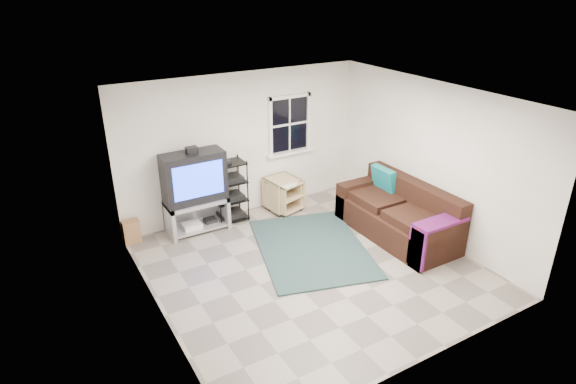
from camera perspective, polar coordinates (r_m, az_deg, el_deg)
room at (r=9.05m, az=0.19°, el=7.58°), size 4.60×4.62×4.60m
tv_unit at (r=8.26m, az=-11.02°, el=0.75°), size 1.04×0.52×1.53m
av_rack at (r=8.65m, az=-6.91°, el=-0.32°), size 0.58×0.42×1.15m
side_table_left at (r=9.08m, az=-0.90°, el=-0.03°), size 0.60×0.60×0.63m
side_table_right at (r=9.02m, az=-0.48°, el=-0.17°), size 0.66×0.66×0.62m
sofa at (r=8.37m, az=13.00°, el=-2.79°), size 0.98×2.21×1.01m
shag_rug at (r=7.92m, az=2.83°, el=-6.59°), size 2.23×2.66×0.03m
paper_bag at (r=8.42m, az=-18.05°, el=-4.48°), size 0.28×0.18×0.39m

